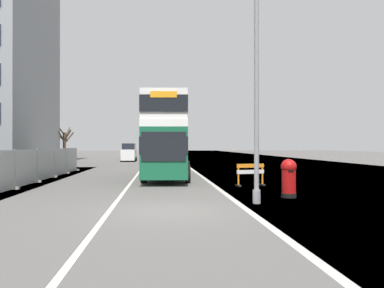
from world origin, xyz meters
TOP-DOWN VIEW (x-y plane):
  - ground at (0.59, 0.09)m, footprint 140.00×280.00m
  - double_decker_bus at (0.29, 12.27)m, footprint 3.30×10.96m
  - lamppost_foreground at (3.24, 1.16)m, footprint 0.29×0.70m
  - red_pillar_postbox at (4.96, 2.63)m, footprint 0.64×0.64m
  - roadworks_barrier at (4.46, 7.06)m, footprint 1.60×0.78m
  - construction_site_fence at (-7.28, 11.61)m, footprint 0.44×17.20m
  - car_oncoming_near at (0.05, 31.00)m, footprint 2.09×4.36m
  - car_receding_mid at (-4.34, 38.15)m, footprint 1.96×4.54m
  - bare_tree_far_verge_near at (-12.33, 36.74)m, footprint 2.37×2.44m

SIDE VIEW (x-z plane):
  - ground at x=0.59m, z-range -0.10..0.00m
  - roadworks_barrier at x=4.46m, z-range 0.14..1.30m
  - red_pillar_postbox at x=4.96m, z-range 0.07..1.64m
  - construction_site_fence at x=-7.28m, z-range -0.04..1.92m
  - car_oncoming_near at x=0.05m, z-range -0.05..1.94m
  - car_receding_mid at x=-4.34m, z-range -0.08..2.29m
  - bare_tree_far_verge_near at x=-12.33m, z-range 0.01..4.92m
  - double_decker_bus at x=0.29m, z-range 0.16..5.25m
  - lamppost_foreground at x=3.24m, z-range -0.24..9.03m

